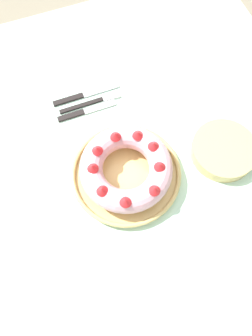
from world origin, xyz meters
TOP-DOWN VIEW (x-y plane):
  - ground_plane at (0.00, 0.00)m, footprint 8.00×8.00m
  - dining_table at (0.00, 0.00)m, footprint 1.34×1.18m
  - serving_dish at (-0.01, -0.02)m, footprint 0.30×0.30m
  - bundt_cake at (-0.01, -0.02)m, footprint 0.24×0.24m
  - fork at (-0.27, -0.02)m, footprint 0.02×0.19m
  - serving_knife at (-0.30, -0.05)m, footprint 0.02×0.21m
  - cake_knife at (-0.24, -0.06)m, footprint 0.02×0.18m
  - side_bowl at (0.02, 0.26)m, footprint 0.18×0.18m

SIDE VIEW (x-z plane):
  - ground_plane at x=0.00m, z-range 0.00..0.00m
  - dining_table at x=0.00m, z-range 0.29..1.02m
  - fork at x=-0.27m, z-range 0.74..0.74m
  - cake_knife at x=-0.24m, z-range 0.73..0.74m
  - serving_knife at x=-0.30m, z-range 0.73..0.74m
  - serving_dish at x=-0.01m, z-range 0.74..0.76m
  - side_bowl at x=0.02m, z-range 0.74..0.77m
  - bundt_cake at x=-0.01m, z-range 0.75..0.83m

